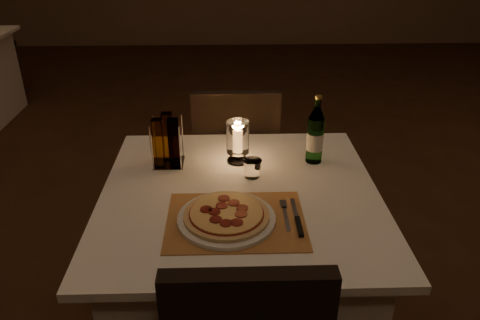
{
  "coord_description": "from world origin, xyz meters",
  "views": [
    {
      "loc": [
        -0.2,
        -1.6,
        1.63
      ],
      "look_at": [
        -0.15,
        -0.15,
        0.86
      ],
      "focal_mm": 35.0,
      "sensor_mm": 36.0,
      "label": 1
    }
  ],
  "objects_px": {
    "pizza": "(226,214)",
    "water_bottle": "(315,136)",
    "chair_far": "(236,151)",
    "hurricane_candle": "(238,139)",
    "tumbler": "(252,169)",
    "main_table": "(240,271)",
    "plate": "(227,218)"
  },
  "relations": [
    {
      "from": "pizza",
      "to": "water_bottle",
      "type": "height_order",
      "value": "water_bottle"
    },
    {
      "from": "water_bottle",
      "to": "pizza",
      "type": "bearing_deg",
      "value": -130.76
    },
    {
      "from": "chair_far",
      "to": "hurricane_candle",
      "type": "height_order",
      "value": "hurricane_candle"
    },
    {
      "from": "tumbler",
      "to": "water_bottle",
      "type": "relative_size",
      "value": 0.26
    },
    {
      "from": "main_table",
      "to": "tumbler",
      "type": "relative_size",
      "value": 13.82
    },
    {
      "from": "plate",
      "to": "hurricane_candle",
      "type": "relative_size",
      "value": 1.84
    },
    {
      "from": "main_table",
      "to": "hurricane_candle",
      "type": "bearing_deg",
      "value": 90.59
    },
    {
      "from": "plate",
      "to": "water_bottle",
      "type": "xyz_separation_m",
      "value": [
        0.35,
        0.41,
        0.1
      ]
    },
    {
      "from": "chair_far",
      "to": "tumbler",
      "type": "distance_m",
      "value": 0.65
    },
    {
      "from": "pizza",
      "to": "water_bottle",
      "type": "bearing_deg",
      "value": 49.24
    },
    {
      "from": "main_table",
      "to": "water_bottle",
      "type": "xyz_separation_m",
      "value": [
        0.3,
        0.23,
        0.48
      ]
    },
    {
      "from": "main_table",
      "to": "pizza",
      "type": "height_order",
      "value": "pizza"
    },
    {
      "from": "pizza",
      "to": "water_bottle",
      "type": "xyz_separation_m",
      "value": [
        0.35,
        0.41,
        0.09
      ]
    },
    {
      "from": "hurricane_candle",
      "to": "tumbler",
      "type": "bearing_deg",
      "value": -68.35
    },
    {
      "from": "chair_far",
      "to": "hurricane_candle",
      "type": "xyz_separation_m",
      "value": [
        -0.0,
        -0.48,
        0.29
      ]
    },
    {
      "from": "chair_far",
      "to": "plate",
      "type": "xyz_separation_m",
      "value": [
        -0.05,
        -0.89,
        0.2
      ]
    },
    {
      "from": "plate",
      "to": "tumbler",
      "type": "relative_size",
      "value": 4.42
    },
    {
      "from": "tumbler",
      "to": "water_bottle",
      "type": "xyz_separation_m",
      "value": [
        0.26,
        0.12,
        0.08
      ]
    },
    {
      "from": "chair_far",
      "to": "pizza",
      "type": "relative_size",
      "value": 3.21
    },
    {
      "from": "chair_far",
      "to": "pizza",
      "type": "height_order",
      "value": "chair_far"
    },
    {
      "from": "hurricane_candle",
      "to": "water_bottle",
      "type": "bearing_deg",
      "value": -1.09
    },
    {
      "from": "pizza",
      "to": "chair_far",
      "type": "bearing_deg",
      "value": 86.8
    },
    {
      "from": "plate",
      "to": "tumbler",
      "type": "bearing_deg",
      "value": 71.04
    },
    {
      "from": "tumbler",
      "to": "hurricane_candle",
      "type": "height_order",
      "value": "hurricane_candle"
    },
    {
      "from": "plate",
      "to": "hurricane_candle",
      "type": "distance_m",
      "value": 0.43
    },
    {
      "from": "pizza",
      "to": "hurricane_candle",
      "type": "relative_size",
      "value": 1.61
    },
    {
      "from": "pizza",
      "to": "tumbler",
      "type": "xyz_separation_m",
      "value": [
        0.1,
        0.29,
        0.01
      ]
    },
    {
      "from": "main_table",
      "to": "pizza",
      "type": "relative_size",
      "value": 3.57
    },
    {
      "from": "main_table",
      "to": "hurricane_candle",
      "type": "distance_m",
      "value": 0.52
    },
    {
      "from": "chair_far",
      "to": "tumbler",
      "type": "height_order",
      "value": "chair_far"
    },
    {
      "from": "chair_far",
      "to": "water_bottle",
      "type": "bearing_deg",
      "value": -57.83
    },
    {
      "from": "tumbler",
      "to": "water_bottle",
      "type": "bearing_deg",
      "value": 25.77
    }
  ]
}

